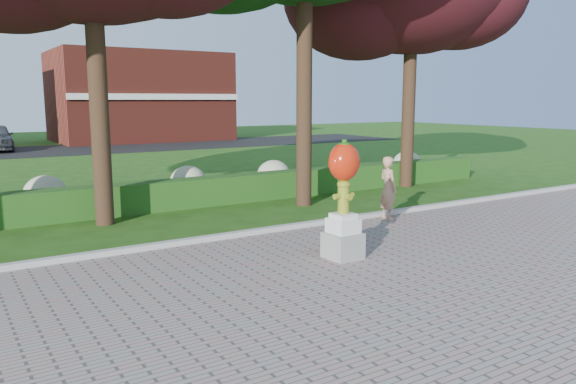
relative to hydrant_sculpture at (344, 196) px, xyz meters
name	(u,v)px	position (x,y,z in m)	size (l,w,h in m)	color
ground	(314,274)	(-0.98, -0.45, -1.22)	(100.00, 100.00, 0.00)	#214812
walkway	(515,364)	(-0.98, -4.45, -1.20)	(40.00, 14.00, 0.04)	gray
curb	(235,235)	(-0.98, 2.55, -1.15)	(40.00, 0.18, 0.15)	#ADADA5
lawn_hedge	(168,195)	(-0.98, 6.55, -0.82)	(24.00, 0.70, 0.80)	#1B4D16
hydrangea_row	(175,183)	(-0.40, 7.55, -0.67)	(20.10, 1.10, 0.99)	#A9AF86
street	(41,151)	(-0.98, 27.55, -1.21)	(50.00, 8.00, 0.02)	black
building_right	(140,97)	(7.02, 33.55, 1.98)	(12.00, 8.00, 6.40)	maroon
hydrant_sculpture	(344,196)	(0.00, 0.00, 0.00)	(0.65, 0.63, 2.24)	gray
woman	(388,188)	(3.09, 2.15, -0.39)	(0.58, 0.38, 1.58)	tan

